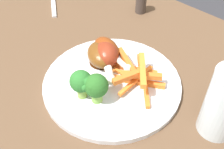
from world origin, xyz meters
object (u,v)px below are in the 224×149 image
carrot_fries_pile (137,74)px  broccoli_floret_front (96,86)px  dining_table (107,103)px  chicken_drumstick_near (108,50)px  chicken_drumstick_far (107,55)px  fork (53,0)px  dinner_plate (112,83)px  chicken_drumstick_extra (102,55)px  pepper_shaker (141,3)px  broccoli_floret_middle (82,82)px

carrot_fries_pile → broccoli_floret_front: bearing=-103.8°
dining_table → chicken_drumstick_near: (-0.01, 0.02, 0.16)m
chicken_drumstick_far → fork: 0.34m
broccoli_floret_front → dinner_plate: bearing=101.6°
broccoli_floret_front → chicken_drumstick_far: (-0.06, 0.09, -0.01)m
chicken_drumstick_near → chicken_drumstick_extra: size_ratio=1.01×
pepper_shaker → dinner_plate: bearing=-63.4°
broccoli_floret_middle → fork: broccoli_floret_middle is taller
carrot_fries_pile → pepper_shaker: carrot_fries_pile is taller
chicken_drumstick_near → fork: chicken_drumstick_near is taller
broccoli_floret_middle → chicken_drumstick_extra: size_ratio=0.52×
dining_table → broccoli_floret_middle: 0.20m
dinner_plate → chicken_drumstick_far: bearing=144.1°
dining_table → chicken_drumstick_near: bearing=126.6°
fork → chicken_drumstick_extra: bearing=-162.4°
dining_table → carrot_fries_pile: carrot_fries_pile is taller
dining_table → fork: size_ratio=4.87×
broccoli_floret_front → chicken_drumstick_near: 0.12m
dinner_plate → chicken_drumstick_near: 0.08m
broccoli_floret_front → fork: size_ratio=0.34×
carrot_fries_pile → fork: (-0.40, 0.10, -0.03)m
dinner_plate → broccoli_floret_middle: 0.08m
dinner_plate → pepper_shaker: 0.30m
chicken_drumstick_near → chicken_drumstick_extra: (-0.00, -0.02, -0.00)m
carrot_fries_pile → chicken_drumstick_extra: (-0.09, -0.01, 0.00)m
broccoli_floret_middle → chicken_drumstick_near: bearing=109.7°
dinner_plate → pepper_shaker: size_ratio=5.22×
broccoli_floret_front → chicken_drumstick_far: 0.11m
fork → dining_table: bearing=-161.7°
chicken_drumstick_near → pepper_shaker: size_ratio=2.23×
pepper_shaker → dining_table: bearing=-68.8°
carrot_fries_pile → chicken_drumstick_far: chicken_drumstick_far is taller
chicken_drumstick_extra → pepper_shaker: size_ratio=2.22×
broccoli_floret_front → chicken_drumstick_far: size_ratio=0.56×
broccoli_floret_middle → carrot_fries_pile: size_ratio=0.44×
broccoli_floret_middle → pepper_shaker: broccoli_floret_middle is taller
broccoli_floret_middle → chicken_drumstick_near: 0.12m
carrot_fries_pile → chicken_drumstick_far: size_ratio=1.24×
chicken_drumstick_far → chicken_drumstick_extra: bearing=-158.9°
broccoli_floret_front → chicken_drumstick_far: bearing=122.2°
carrot_fries_pile → chicken_drumstick_far: (-0.08, -0.01, 0.01)m
dining_table → chicken_drumstick_near: size_ratio=7.48×
dinner_plate → pepper_shaker: pepper_shaker is taller
dinner_plate → broccoli_floret_front: (0.01, -0.06, 0.05)m
dining_table → pepper_shaker: (-0.09, 0.24, 0.15)m
dining_table → fork: 0.36m
dining_table → fork: bearing=161.3°
dinner_plate → chicken_drumstick_extra: bearing=152.6°
broccoli_floret_middle → chicken_drumstick_far: (-0.03, 0.10, -0.02)m
fork → chicken_drumstick_near: bearing=-159.4°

